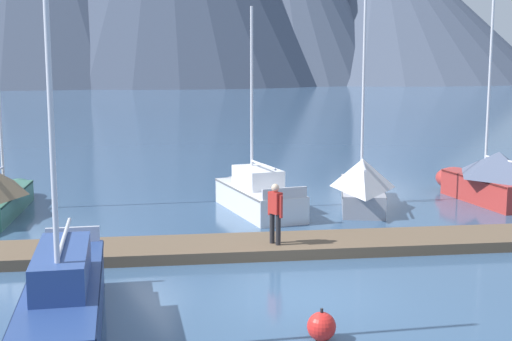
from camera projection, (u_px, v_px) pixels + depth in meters
ground_plane at (302, 297)px, 16.03m from camera, size 700.00×700.00×0.00m
mountain_rear_spur at (377, 1)px, 193.22m from camera, size 91.12×91.12×42.10m
dock at (268, 246)px, 19.90m from camera, size 22.46×3.08×0.30m
sailboat_second_berth at (63, 307)px, 13.34m from camera, size 1.52×7.21×7.88m
sailboat_mid_dock_port at (255, 193)px, 25.37m from camera, size 2.62×5.84×7.21m
sailboat_mid_dock_starboard at (362, 182)px, 26.20m from camera, size 3.09×6.26×8.73m
sailboat_far_berth at (488, 178)px, 26.97m from camera, size 2.36×5.89×9.06m
person_on_dock at (275, 210)px, 19.39m from camera, size 0.37×0.53×1.69m
mooring_buoy_channel_marker at (322, 326)px, 13.50m from camera, size 0.56×0.56×0.64m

